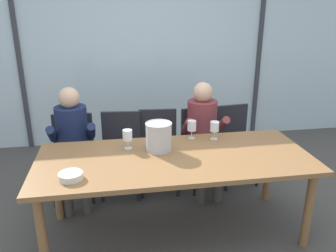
{
  "coord_description": "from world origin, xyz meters",
  "views": [
    {
      "loc": [
        -0.49,
        -2.58,
        1.95
      ],
      "look_at": [
        0.0,
        0.35,
        0.89
      ],
      "focal_mm": 36.63,
      "sensor_mm": 36.0,
      "label": 1
    }
  ],
  "objects_px": {
    "chair_left_of_center": "(121,147)",
    "wine_glass_center_pour": "(192,126)",
    "person_navy_polo": "(73,138)",
    "wine_glass_by_left_taster": "(127,135)",
    "chair_right_of_center": "(202,141)",
    "dining_table": "(175,164)",
    "tasting_bowl": "(71,176)",
    "person_maroon_top": "(203,131)",
    "chair_near_curtain": "(73,149)",
    "chair_center": "(158,144)",
    "chair_near_window_right": "(233,138)",
    "wine_glass_near_bucket": "(215,127)",
    "ice_bucket_primary": "(159,136)"
  },
  "relations": [
    {
      "from": "chair_near_window_right",
      "to": "wine_glass_by_left_taster",
      "type": "relative_size",
      "value": 4.95
    },
    {
      "from": "wine_glass_by_left_taster",
      "to": "chair_right_of_center",
      "type": "bearing_deg",
      "value": 36.66
    },
    {
      "from": "dining_table",
      "to": "person_maroon_top",
      "type": "xyz_separation_m",
      "value": [
        0.45,
        0.75,
        -0.0
      ]
    },
    {
      "from": "person_maroon_top",
      "to": "wine_glass_center_pour",
      "type": "xyz_separation_m",
      "value": [
        -0.22,
        -0.36,
        0.19
      ]
    },
    {
      "from": "person_navy_polo",
      "to": "wine_glass_near_bucket",
      "type": "bearing_deg",
      "value": -22.18
    },
    {
      "from": "wine_glass_by_left_taster",
      "to": "wine_glass_center_pour",
      "type": "bearing_deg",
      "value": 13.7
    },
    {
      "from": "dining_table",
      "to": "wine_glass_by_left_taster",
      "type": "height_order",
      "value": "wine_glass_by_left_taster"
    },
    {
      "from": "wine_glass_center_pour",
      "to": "wine_glass_by_left_taster",
      "type": "bearing_deg",
      "value": -166.3
    },
    {
      "from": "dining_table",
      "to": "chair_left_of_center",
      "type": "distance_m",
      "value": 0.98
    },
    {
      "from": "dining_table",
      "to": "chair_right_of_center",
      "type": "relative_size",
      "value": 2.67
    },
    {
      "from": "dining_table",
      "to": "ice_bucket_primary",
      "type": "relative_size",
      "value": 9.16
    },
    {
      "from": "wine_glass_by_left_taster",
      "to": "wine_glass_center_pour",
      "type": "relative_size",
      "value": 1.0
    },
    {
      "from": "person_navy_polo",
      "to": "wine_glass_center_pour",
      "type": "relative_size",
      "value": 6.79
    },
    {
      "from": "person_maroon_top",
      "to": "ice_bucket_primary",
      "type": "relative_size",
      "value": 4.69
    },
    {
      "from": "person_maroon_top",
      "to": "ice_bucket_primary",
      "type": "bearing_deg",
      "value": -132.41
    },
    {
      "from": "chair_near_curtain",
      "to": "wine_glass_near_bucket",
      "type": "relative_size",
      "value": 4.95
    },
    {
      "from": "chair_center",
      "to": "tasting_bowl",
      "type": "bearing_deg",
      "value": -120.66
    },
    {
      "from": "dining_table",
      "to": "person_navy_polo",
      "type": "relative_size",
      "value": 1.95
    },
    {
      "from": "chair_left_of_center",
      "to": "wine_glass_center_pour",
      "type": "relative_size",
      "value": 4.95
    },
    {
      "from": "chair_near_curtain",
      "to": "ice_bucket_primary",
      "type": "bearing_deg",
      "value": -40.38
    },
    {
      "from": "tasting_bowl",
      "to": "wine_glass_center_pour",
      "type": "height_order",
      "value": "wine_glass_center_pour"
    },
    {
      "from": "chair_near_curtain",
      "to": "chair_right_of_center",
      "type": "relative_size",
      "value": 1.0
    },
    {
      "from": "chair_right_of_center",
      "to": "person_maroon_top",
      "type": "xyz_separation_m",
      "value": [
        -0.02,
        -0.12,
        0.17
      ]
    },
    {
      "from": "chair_right_of_center",
      "to": "tasting_bowl",
      "type": "distance_m",
      "value": 1.74
    },
    {
      "from": "chair_left_of_center",
      "to": "chair_near_curtain",
      "type": "bearing_deg",
      "value": -174.39
    },
    {
      "from": "person_maroon_top",
      "to": "chair_center",
      "type": "bearing_deg",
      "value": 165.66
    },
    {
      "from": "chair_right_of_center",
      "to": "person_navy_polo",
      "type": "height_order",
      "value": "person_navy_polo"
    },
    {
      "from": "chair_center",
      "to": "chair_near_window_right",
      "type": "relative_size",
      "value": 1.0
    },
    {
      "from": "chair_left_of_center",
      "to": "chair_right_of_center",
      "type": "relative_size",
      "value": 1.0
    },
    {
      "from": "chair_left_of_center",
      "to": "person_navy_polo",
      "type": "relative_size",
      "value": 0.73
    },
    {
      "from": "person_maroon_top",
      "to": "tasting_bowl",
      "type": "relative_size",
      "value": 6.65
    },
    {
      "from": "chair_center",
      "to": "wine_glass_center_pour",
      "type": "relative_size",
      "value": 4.95
    },
    {
      "from": "wine_glass_by_left_taster",
      "to": "chair_near_curtain",
      "type": "bearing_deg",
      "value": 131.1
    },
    {
      "from": "dining_table",
      "to": "chair_center",
      "type": "bearing_deg",
      "value": 91.31
    },
    {
      "from": "person_maroon_top",
      "to": "wine_glass_near_bucket",
      "type": "height_order",
      "value": "person_maroon_top"
    },
    {
      "from": "dining_table",
      "to": "chair_near_window_right",
      "type": "bearing_deg",
      "value": 46.94
    },
    {
      "from": "tasting_bowl",
      "to": "wine_glass_near_bucket",
      "type": "height_order",
      "value": "wine_glass_near_bucket"
    },
    {
      "from": "person_maroon_top",
      "to": "wine_glass_by_left_taster",
      "type": "distance_m",
      "value": 0.99
    },
    {
      "from": "wine_glass_center_pour",
      "to": "person_navy_polo",
      "type": "bearing_deg",
      "value": 162.4
    },
    {
      "from": "person_maroon_top",
      "to": "wine_glass_center_pour",
      "type": "bearing_deg",
      "value": -119.61
    },
    {
      "from": "chair_near_curtain",
      "to": "chair_near_window_right",
      "type": "relative_size",
      "value": 1.0
    },
    {
      "from": "chair_left_of_center",
      "to": "chair_near_window_right",
      "type": "distance_m",
      "value": 1.28
    },
    {
      "from": "chair_right_of_center",
      "to": "wine_glass_by_left_taster",
      "type": "height_order",
      "value": "wine_glass_by_left_taster"
    },
    {
      "from": "chair_left_of_center",
      "to": "person_navy_polo",
      "type": "height_order",
      "value": "person_navy_polo"
    },
    {
      "from": "ice_bucket_primary",
      "to": "wine_glass_center_pour",
      "type": "xyz_separation_m",
      "value": [
        0.35,
        0.23,
        -0.01
      ]
    },
    {
      "from": "chair_near_curtain",
      "to": "tasting_bowl",
      "type": "distance_m",
      "value": 1.17
    },
    {
      "from": "chair_near_window_right",
      "to": "chair_left_of_center",
      "type": "bearing_deg",
      "value": 175.75
    },
    {
      "from": "chair_right_of_center",
      "to": "person_navy_polo",
      "type": "distance_m",
      "value": 1.4
    },
    {
      "from": "chair_left_of_center",
      "to": "tasting_bowl",
      "type": "height_order",
      "value": "chair_left_of_center"
    },
    {
      "from": "chair_near_window_right",
      "to": "ice_bucket_primary",
      "type": "height_order",
      "value": "ice_bucket_primary"
    }
  ]
}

